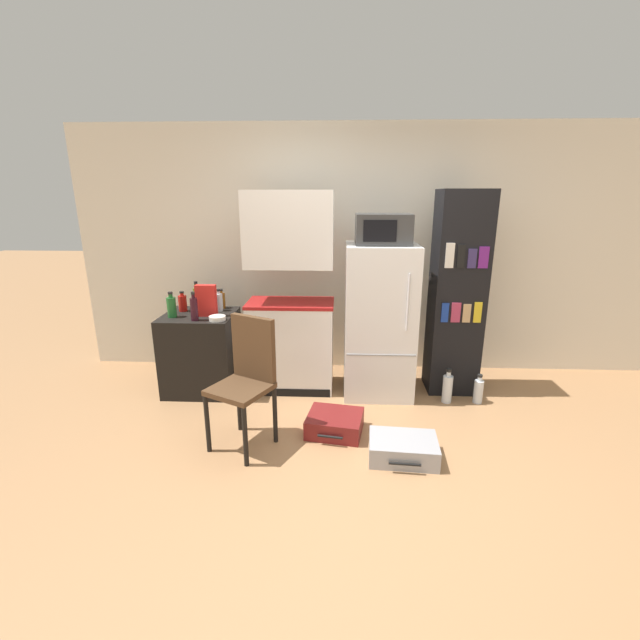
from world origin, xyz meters
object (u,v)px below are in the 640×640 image
at_px(bookshelf, 457,295).
at_px(cereal_box, 206,301).
at_px(side_table, 202,352).
at_px(chair, 247,371).
at_px(bottle_olive_oil, 197,299).
at_px(bottle_wine_dark, 194,309).
at_px(bottle_clear_short, 219,302).
at_px(kitchen_hutch, 290,301).
at_px(microwave, 383,229).
at_px(refrigerator, 379,321).
at_px(bottle_amber_beer, 221,300).
at_px(bottle_green_tall, 172,307).
at_px(bowl, 217,318).
at_px(suitcase_large_flat, 403,449).
at_px(water_bottle_front, 447,388).
at_px(suitcase_small_flat, 335,423).
at_px(bottle_ketchup_red, 183,303).
at_px(water_bottle_middle, 478,391).

distance_m(bookshelf, cereal_box, 2.39).
xyz_separation_m(side_table, chair, (0.67, -0.94, 0.21)).
bearing_deg(bottle_olive_oil, bottle_wine_dark, -77.20).
xyz_separation_m(bottle_clear_short, chair, (0.50, -1.08, -0.28)).
distance_m(kitchen_hutch, microwave, 1.11).
bearing_deg(refrigerator, cereal_box, -177.60).
bearing_deg(refrigerator, bottle_clear_short, 175.38).
bearing_deg(chair, bottle_amber_beer, 140.25).
height_order(bookshelf, cereal_box, bookshelf).
bearing_deg(side_table, microwave, 0.41).
relative_size(refrigerator, bottle_wine_dark, 5.43).
bearing_deg(bottle_wine_dark, bookshelf, 7.67).
bearing_deg(bottle_green_tall, bowl, -11.49).
distance_m(kitchen_hutch, suitcase_large_flat, 1.75).
xyz_separation_m(bottle_green_tall, chair, (0.88, -0.83, -0.29)).
bearing_deg(water_bottle_front, suitcase_small_flat, -150.92).
bearing_deg(microwave, water_bottle_front, -18.15).
xyz_separation_m(bottle_amber_beer, water_bottle_front, (2.23, -0.44, -0.72)).
bearing_deg(bottle_ketchup_red, bottle_clear_short, 5.63).
bearing_deg(water_bottle_front, kitchen_hutch, 169.50).
xyz_separation_m(kitchen_hutch, microwave, (0.86, -0.07, 0.69)).
bearing_deg(suitcase_large_flat, bowl, 154.21).
distance_m(kitchen_hutch, bottle_olive_oil, 0.92).
height_order(bottle_wine_dark, bottle_green_tall, bottle_wine_dark).
bearing_deg(bookshelf, bottle_clear_short, 179.39).
bearing_deg(bowl, suitcase_large_flat, -29.88).
distance_m(chair, water_bottle_front, 1.93).
xyz_separation_m(side_table, suitcase_large_flat, (1.85, -1.13, -0.31)).
distance_m(bottle_ketchup_red, water_bottle_front, 2.69).
relative_size(chair, water_bottle_front, 3.00).
relative_size(kitchen_hutch, microwave, 3.94).
bearing_deg(water_bottle_front, bottle_olive_oil, 173.52).
xyz_separation_m(microwave, bottle_olive_oil, (-1.77, 0.06, -0.68)).
height_order(side_table, water_bottle_middle, side_table).
distance_m(bottle_clear_short, suitcase_small_flat, 1.69).
relative_size(side_table, refrigerator, 0.53).
distance_m(refrigerator, bottle_wine_dark, 1.73).
bearing_deg(suitcase_large_flat, bottle_ketchup_red, 152.92).
distance_m(microwave, water_bottle_middle, 1.76).
bearing_deg(chair, bottle_olive_oil, 151.56).
bearing_deg(kitchen_hutch, bowl, -156.37).
height_order(side_table, chair, chair).
relative_size(bookshelf, chair, 1.92).
xyz_separation_m(microwave, water_bottle_front, (0.64, -0.21, -1.45)).
relative_size(bookshelf, water_bottle_middle, 6.80).
bearing_deg(bottle_olive_oil, water_bottle_middle, -5.79).
relative_size(bottle_amber_beer, chair, 0.19).
xyz_separation_m(bookshelf, bottle_clear_short, (-2.32, 0.02, -0.10)).
bearing_deg(bottle_ketchup_red, bowl, -35.71).
distance_m(bowl, water_bottle_middle, 2.53).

